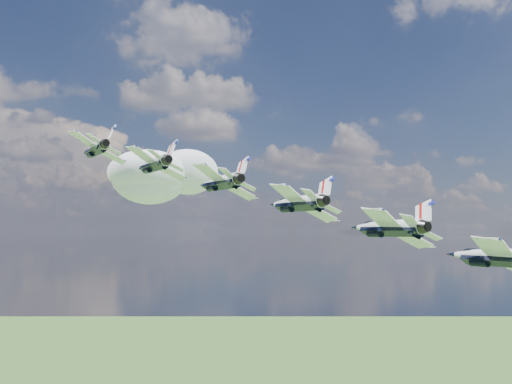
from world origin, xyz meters
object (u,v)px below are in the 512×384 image
object	(u,v)px
jet_0	(95,149)
jet_5	(493,256)
jet_3	(296,203)
jet_1	(153,164)
jet_2	(219,182)
jet_4	(386,227)

from	to	relation	value
jet_0	jet_5	bearing A→B (deg)	-57.96
jet_3	jet_5	bearing A→B (deg)	-57.96
jet_3	jet_5	world-z (taller)	jet_3
jet_1	jet_5	size ratio (longest dim) A/B	1.00
jet_0	jet_1	bearing A→B (deg)	-57.96
jet_3	jet_1	bearing A→B (deg)	122.04
jet_0	jet_2	size ratio (longest dim) A/B	1.00
jet_0	jet_5	world-z (taller)	jet_0
jet_2	jet_1	bearing A→B (deg)	122.04
jet_2	jet_5	xyz separation A→B (m)	(28.25, -27.53, -10.71)
jet_1	jet_3	distance (m)	27.25
jet_2	jet_0	bearing A→B (deg)	122.04
jet_1	jet_2	bearing A→B (deg)	-57.96
jet_0	jet_3	world-z (taller)	jet_0
jet_4	jet_3	bearing A→B (deg)	122.04
jet_2	jet_5	distance (m)	40.87
jet_3	jet_5	distance (m)	27.25
jet_0	jet_5	size ratio (longest dim) A/B	1.00
jet_0	jet_3	xyz separation A→B (m)	(28.25, -27.53, -10.71)
jet_0	jet_4	xyz separation A→B (m)	(37.66, -36.71, -14.28)
jet_1	jet_2	size ratio (longest dim) A/B	1.00
jet_3	jet_2	bearing A→B (deg)	122.04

